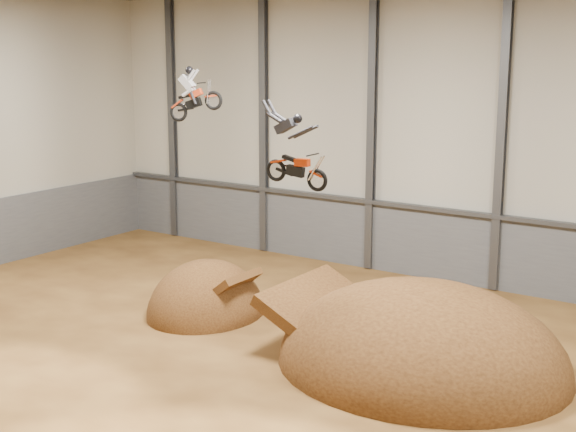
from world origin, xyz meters
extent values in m
plane|color=#533316|center=(0.00, 0.00, 0.00)|extent=(40.00, 40.00, 0.00)
cube|color=beige|center=(0.00, 15.00, 7.00)|extent=(40.00, 0.10, 14.00)
cube|color=#5B5E63|center=(0.00, 14.90, 1.75)|extent=(39.80, 0.18, 3.50)
cube|color=#47494F|center=(0.00, 14.75, 3.55)|extent=(39.80, 0.35, 0.20)
cube|color=#47494F|center=(-16.67, 14.80, 7.00)|extent=(0.40, 0.36, 13.90)
cube|color=#47494F|center=(-10.00, 14.80, 7.00)|extent=(0.40, 0.36, 13.90)
cube|color=#47494F|center=(-3.33, 14.80, 7.00)|extent=(0.40, 0.36, 13.90)
cube|color=#47494F|center=(3.33, 14.80, 7.00)|extent=(0.40, 0.36, 13.90)
ellipsoid|color=#3B210E|center=(-5.64, 4.45, 0.00)|extent=(4.73, 5.45, 4.73)
ellipsoid|color=#3B210E|center=(4.48, 4.28, 0.00)|extent=(10.61, 9.38, 6.12)
camera|label=1|loc=(15.68, -20.73, 11.19)|focal=50.00mm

